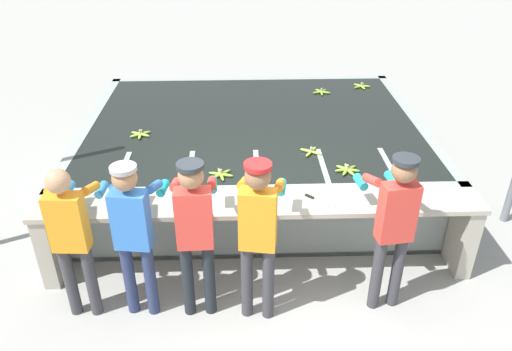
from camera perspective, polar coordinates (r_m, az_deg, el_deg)
ground_plane at (r=5.28m, az=0.46°, el=-12.51°), size 80.00×80.00×0.00m
wash_tank at (r=6.85m, az=-0.28°, el=2.78°), size 4.45×3.54×0.88m
work_ledge at (r=5.06m, az=0.39°, el=-5.54°), size 4.45×0.45×0.88m
worker_0 at (r=4.73m, az=-20.36°, el=-5.98°), size 0.43×0.72×1.58m
worker_1 at (r=4.56m, az=-13.82°, el=-5.76°), size 0.46×0.73×1.60m
worker_2 at (r=4.44m, az=-7.00°, el=-5.72°), size 0.42×0.72×1.64m
worker_3 at (r=4.37m, az=0.25°, el=-5.90°), size 0.48×0.74×1.65m
worker_4 at (r=4.66m, az=15.51°, el=-4.87°), size 0.47×0.74×1.64m
banana_bunch_floating_0 at (r=5.38m, az=-4.05°, el=0.14°), size 0.28×0.28×0.08m
banana_bunch_floating_1 at (r=8.06m, az=11.96°, el=9.97°), size 0.27×0.27×0.08m
banana_bunch_floating_2 at (r=7.71m, az=7.49°, el=9.46°), size 0.28×0.27×0.08m
banana_bunch_floating_3 at (r=5.87m, az=6.31°, el=2.74°), size 0.26×0.26×0.08m
banana_bunch_floating_4 at (r=6.43m, az=-13.08°, el=4.63°), size 0.27×0.28×0.08m
banana_bunch_floating_5 at (r=5.55m, az=10.37°, el=0.67°), size 0.28×0.28×0.08m
knife_0 at (r=4.99m, az=6.79°, el=-2.67°), size 0.28×0.26×0.02m
knife_1 at (r=5.11m, az=-15.11°, el=-2.80°), size 0.31×0.22×0.02m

